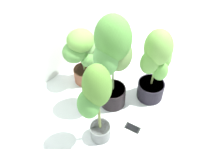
{
  "coord_description": "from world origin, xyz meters",
  "views": [
    {
      "loc": [
        -1.01,
        -0.82,
        1.82
      ],
      "look_at": [
        0.02,
        0.12,
        0.4
      ],
      "focal_mm": 35.08,
      "sensor_mm": 36.0,
      "label": 1
    }
  ],
  "objects": [
    {
      "name": "potted_plant_center",
      "position": [
        0.02,
        0.11,
        0.6
      ],
      "size": [
        0.42,
        0.4,
        1.01
      ],
      "color": "black",
      "rests_on": "ground"
    },
    {
      "name": "potted_plant_back_center",
      "position": [
        0.04,
        0.55,
        0.39
      ],
      "size": [
        0.43,
        0.38,
        0.65
      ],
      "color": "brown",
      "rests_on": "ground"
    },
    {
      "name": "cell_phone",
      "position": [
        -0.08,
        -0.23,
        0.0
      ],
      "size": [
        0.1,
        0.16,
        0.01
      ],
      "rotation": [
        0.0,
        0.0,
        0.23
      ],
      "color": "black",
      "rests_on": "ground"
    },
    {
      "name": "potted_plant_front_left",
      "position": [
        -0.36,
        -0.06,
        0.53
      ],
      "size": [
        0.32,
        0.27,
        0.88
      ],
      "color": "slate",
      "rests_on": "ground"
    },
    {
      "name": "potted_plant_front_right",
      "position": [
        0.35,
        -0.12,
        0.44
      ],
      "size": [
        0.38,
        0.31,
        0.82
      ],
      "color": "black",
      "rests_on": "ground"
    },
    {
      "name": "ground_plane",
      "position": [
        0.0,
        0.0,
        0.0
      ],
      "size": [
        8.0,
        8.0,
        0.0
      ],
      "primitive_type": "plane",
      "color": "silver",
      "rests_on": "ground"
    }
  ]
}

